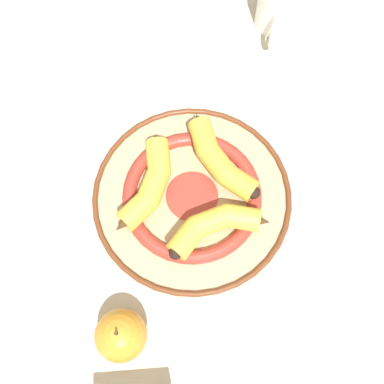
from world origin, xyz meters
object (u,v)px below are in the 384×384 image
at_px(coffee_mug, 278,7).
at_px(decorative_bowl, 192,197).
at_px(banana_b, 215,225).
at_px(apple, 121,335).
at_px(banana_c, 149,186).
at_px(banana_a, 218,159).

bearing_deg(coffee_mug, decorative_bowl, -11.28).
bearing_deg(banana_b, coffee_mug, -128.02).
xyz_separation_m(banana_b, apple, (0.15, 0.15, -0.01)).
xyz_separation_m(banana_c, apple, (0.05, 0.22, -0.01)).
height_order(decorative_bowl, coffee_mug, coffee_mug).
distance_m(banana_a, banana_c, 0.12).
xyz_separation_m(decorative_bowl, coffee_mug, (-0.18, -0.36, 0.03)).
distance_m(banana_a, banana_b, 0.11).
height_order(banana_b, coffee_mug, coffee_mug).
height_order(banana_c, coffee_mug, coffee_mug).
distance_m(decorative_bowl, banana_a, 0.08).
bearing_deg(banana_c, coffee_mug, -13.58).
bearing_deg(decorative_bowl, coffee_mug, -116.61).
xyz_separation_m(decorative_bowl, banana_a, (-0.04, -0.05, 0.04)).
xyz_separation_m(banana_a, banana_b, (0.01, 0.11, -0.00)).
relative_size(decorative_bowl, banana_a, 2.01).
bearing_deg(banana_c, decorative_bowl, -75.23).
xyz_separation_m(decorative_bowl, apple, (0.11, 0.21, 0.02)).
height_order(banana_a, coffee_mug, coffee_mug).
height_order(banana_c, apple, apple).
distance_m(banana_a, coffee_mug, 0.34).
height_order(decorative_bowl, banana_a, banana_a).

